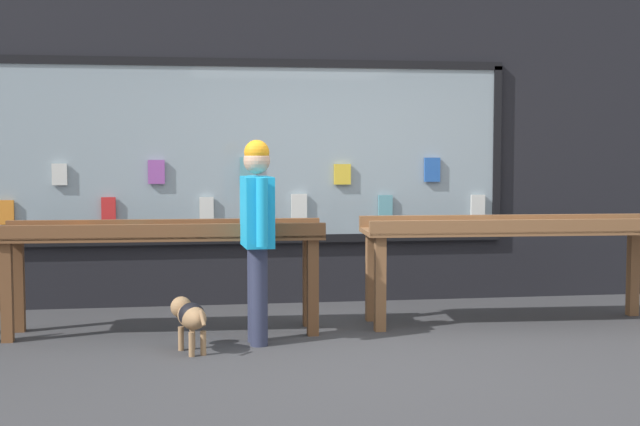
% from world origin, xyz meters
% --- Properties ---
extents(ground_plane, '(40.00, 40.00, 0.00)m').
position_xyz_m(ground_plane, '(0.00, 0.00, 0.00)').
color(ground_plane, '#38383A').
extents(shopfront_facade, '(8.19, 0.29, 3.62)m').
position_xyz_m(shopfront_facade, '(-0.08, 2.39, 1.79)').
color(shopfront_facade, black).
rests_on(shopfront_facade, ground_plane).
extents(display_table_left, '(2.68, 0.69, 0.94)m').
position_xyz_m(display_table_left, '(-1.52, 0.99, 0.75)').
color(display_table_left, brown).
rests_on(display_table_left, ground_plane).
extents(display_table_right, '(2.68, 0.75, 0.94)m').
position_xyz_m(display_table_right, '(1.52, 0.99, 0.76)').
color(display_table_right, brown).
rests_on(display_table_right, ground_plane).
extents(person_browsing, '(0.24, 0.65, 1.62)m').
position_xyz_m(person_browsing, '(-0.78, 0.49, 0.94)').
color(person_browsing, '#2D334C').
rests_on(person_browsing, ground_plane).
extents(small_dog, '(0.32, 0.56, 0.40)m').
position_xyz_m(small_dog, '(-1.31, 0.28, 0.28)').
color(small_dog, '#99724C').
rests_on(small_dog, ground_plane).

